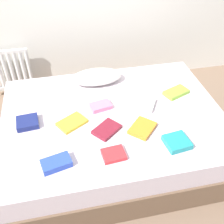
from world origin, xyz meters
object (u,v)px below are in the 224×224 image
(textbook_navy, at_px, (28,122))
(textbook_maroon, at_px, (107,129))
(pillow, at_px, (97,77))
(textbook_yellow, at_px, (72,123))
(radiator, at_px, (9,70))
(textbook_orange, at_px, (142,128))
(bed, at_px, (113,134))
(textbook_white, at_px, (143,104))
(textbook_teal, at_px, (177,142))
(textbook_lime, at_px, (176,92))
(textbook_blue, at_px, (56,163))
(textbook_red, at_px, (114,154))
(textbook_pink, at_px, (101,106))

(textbook_navy, bearing_deg, textbook_maroon, -22.98)
(pillow, height_order, textbook_yellow, pillow)
(radiator, relative_size, textbook_yellow, 2.25)
(textbook_orange, bearing_deg, bed, 82.10)
(textbook_orange, xyz_separation_m, textbook_white, (0.10, 0.31, 0.00))
(textbook_white, bearing_deg, pillow, 158.16)
(textbook_orange, height_order, textbook_teal, textbook_teal)
(textbook_orange, xyz_separation_m, textbook_lime, (0.47, 0.41, 0.00))
(textbook_yellow, height_order, textbook_blue, textbook_blue)
(radiator, height_order, textbook_maroon, radiator)
(textbook_teal, bearing_deg, textbook_lime, 61.17)
(pillow, relative_size, textbook_navy, 2.83)
(pillow, xyz_separation_m, textbook_red, (-0.04, -1.00, -0.05))
(textbook_orange, height_order, textbook_white, textbook_white)
(bed, bearing_deg, textbook_teal, -48.25)
(textbook_maroon, bearing_deg, textbook_yellow, 113.46)
(bed, distance_m, textbook_pink, 0.31)
(textbook_blue, height_order, textbook_maroon, textbook_blue)
(pillow, height_order, textbook_white, pillow)
(textbook_navy, bearing_deg, textbook_teal, -27.25)
(textbook_teal, height_order, textbook_lime, textbook_teal)
(pillow, bearing_deg, textbook_blue, -114.91)
(textbook_maroon, bearing_deg, textbook_red, -129.28)
(textbook_red, xyz_separation_m, textbook_maroon, (0.00, 0.28, -0.00))
(radiator, xyz_separation_m, textbook_pink, (0.93, -1.09, 0.16))
(textbook_teal, distance_m, textbook_maroon, 0.57)
(pillow, bearing_deg, textbook_pink, -94.81)
(textbook_white, bearing_deg, textbook_pink, -156.04)
(textbook_yellow, distance_m, textbook_pink, 0.32)
(textbook_orange, distance_m, textbook_maroon, 0.30)
(radiator, bearing_deg, textbook_orange, -49.85)
(textbook_yellow, bearing_deg, textbook_orange, -49.76)
(textbook_orange, xyz_separation_m, textbook_red, (-0.29, -0.23, -0.00))
(textbook_lime, bearing_deg, textbook_yellow, 170.16)
(radiator, distance_m, textbook_lime, 1.98)
(textbook_navy, xyz_separation_m, textbook_pink, (0.65, 0.09, -0.00))
(textbook_teal, height_order, textbook_maroon, textbook_teal)
(textbook_teal, bearing_deg, textbook_blue, 173.79)
(textbook_maroon, bearing_deg, textbook_orange, -48.63)
(radiator, height_order, textbook_lime, radiator)
(radiator, bearing_deg, textbook_yellow, -62.58)
(bed, distance_m, textbook_lime, 0.73)
(textbook_maroon, bearing_deg, bed, 24.61)
(textbook_orange, bearing_deg, textbook_teal, -91.60)
(textbook_lime, distance_m, textbook_navy, 1.41)
(textbook_red, bearing_deg, textbook_white, 48.52)
(textbook_navy, bearing_deg, textbook_orange, -20.34)
(radiator, distance_m, textbook_red, 1.92)
(textbook_teal, distance_m, textbook_pink, 0.76)
(textbook_lime, height_order, textbook_red, textbook_lime)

